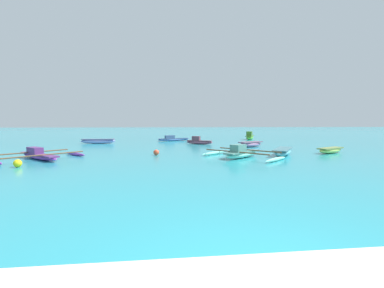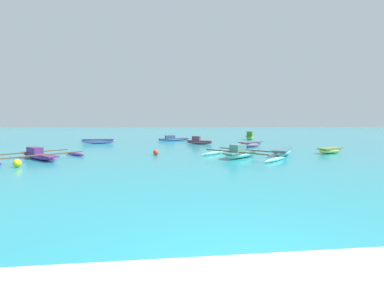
{
  "view_description": "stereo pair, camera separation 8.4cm",
  "coord_description": "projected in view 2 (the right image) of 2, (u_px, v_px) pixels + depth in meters",
  "views": [
    {
      "loc": [
        -1.25,
        -2.43,
        2.0
      ],
      "look_at": [
        1.07,
        18.82,
        0.25
      ],
      "focal_mm": 24.0,
      "sensor_mm": 36.0,
      "label": 1
    },
    {
      "loc": [
        -1.16,
        -2.44,
        2.0
      ],
      "look_at": [
        1.07,
        18.82,
        0.25
      ],
      "focal_mm": 24.0,
      "sensor_mm": 36.0,
      "label": 2
    }
  ],
  "objects": [
    {
      "name": "mooring_buoy_1",
      "position": [
        17.0,
        163.0,
        11.65
      ],
      "size": [
        0.36,
        0.36,
        0.36
      ],
      "color": "yellow",
      "rests_on": "ground_plane"
    },
    {
      "name": "moored_boat_4",
      "position": [
        241.0,
        153.0,
        14.76
      ],
      "size": [
        4.57,
        4.75,
        0.79
      ],
      "rotation": [
        0.0,
        0.0,
        0.72
      ],
      "color": "#81E4D0",
      "rests_on": "ground_plane"
    },
    {
      "name": "moored_boat_5",
      "position": [
        98.0,
        141.0,
        24.98
      ],
      "size": [
        3.32,
        0.68,
        0.46
      ],
      "rotation": [
        0.0,
        0.0,
        -0.03
      ],
      "color": "#9894DE",
      "rests_on": "ground_plane"
    },
    {
      "name": "moored_boat_2",
      "position": [
        199.0,
        141.0,
        24.26
      ],
      "size": [
        2.53,
        1.7,
        0.76
      ],
      "rotation": [
        0.0,
        0.0,
        -0.51
      ],
      "color": "#9E5069",
      "rests_on": "ground_plane"
    },
    {
      "name": "mooring_buoy_0",
      "position": [
        156.0,
        152.0,
        15.96
      ],
      "size": [
        0.36,
        0.36,
        0.36
      ],
      "color": "#E54C2D",
      "rests_on": "ground_plane"
    },
    {
      "name": "moored_boat_8",
      "position": [
        173.0,
        139.0,
        28.68
      ],
      "size": [
        3.71,
        1.87,
        0.63
      ],
      "rotation": [
        0.0,
        0.0,
        0.37
      ],
      "color": "#5A81CA",
      "rests_on": "ground_plane"
    },
    {
      "name": "moored_boat_0",
      "position": [
        330.0,
        150.0,
        17.0
      ],
      "size": [
        2.43,
        1.7,
        0.37
      ],
      "rotation": [
        0.0,
        0.0,
        0.48
      ],
      "color": "#BFE469",
      "rests_on": "ground_plane"
    },
    {
      "name": "moored_boat_3",
      "position": [
        251.0,
        144.0,
        21.45
      ],
      "size": [
        2.48,
        1.83,
        0.45
      ],
      "rotation": [
        0.0,
        0.0,
        0.5
      ],
      "color": "#BD83B2",
      "rests_on": "ground_plane"
    },
    {
      "name": "moored_boat_6",
      "position": [
        283.0,
        152.0,
        15.88
      ],
      "size": [
        2.46,
        3.08,
        0.42
      ],
      "rotation": [
        0.0,
        0.0,
        0.98
      ],
      "color": "#63BACC",
      "rests_on": "ground_plane"
    },
    {
      "name": "moored_boat_7",
      "position": [
        38.0,
        155.0,
        14.29
      ],
      "size": [
        4.63,
        4.66,
        0.63
      ],
      "rotation": [
        0.0,
        0.0,
        -0.77
      ],
      "color": "purple",
      "rests_on": "ground_plane"
    },
    {
      "name": "moored_boat_1",
      "position": [
        250.0,
        137.0,
        31.3
      ],
      "size": [
        2.02,
        2.96,
        0.98
      ],
      "rotation": [
        0.0,
        0.0,
        1.09
      ],
      "color": "#63C036",
      "rests_on": "ground_plane"
    }
  ]
}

